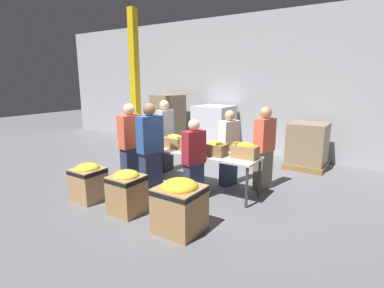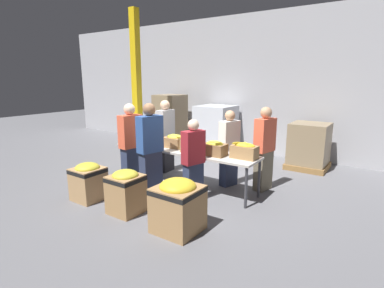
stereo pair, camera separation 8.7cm
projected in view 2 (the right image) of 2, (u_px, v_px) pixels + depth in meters
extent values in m
plane|color=slate|center=(184.00, 186.00, 6.28)|extent=(30.00, 30.00, 0.00)
cube|color=#A8A8AD|center=(255.00, 85.00, 8.70)|extent=(16.00, 0.08, 4.00)
cube|color=beige|center=(184.00, 150.00, 6.11)|extent=(3.18, 0.70, 0.04)
cylinder|color=#38383D|center=(122.00, 161.00, 6.81)|extent=(0.05, 0.05, 0.74)
cylinder|color=#38383D|center=(246.00, 188.00, 5.12)|extent=(0.05, 0.05, 0.74)
cylinder|color=#38383D|center=(140.00, 155.00, 7.28)|extent=(0.05, 0.05, 0.74)
cylinder|color=#38383D|center=(259.00, 179.00, 5.59)|extent=(0.05, 0.05, 0.74)
cube|color=#A37A4C|center=(134.00, 138.00, 6.81)|extent=(0.38, 0.32, 0.19)
ellipsoid|color=gold|center=(134.00, 133.00, 6.79)|extent=(0.32, 0.26, 0.10)
ellipsoid|color=gold|center=(136.00, 133.00, 6.70)|extent=(0.17, 0.15, 0.06)
ellipsoid|color=gold|center=(133.00, 131.00, 6.90)|extent=(0.17, 0.14, 0.05)
ellipsoid|color=gold|center=(139.00, 131.00, 6.82)|extent=(0.12, 0.18, 0.04)
ellipsoid|color=gold|center=(139.00, 131.00, 6.80)|extent=(0.19, 0.16, 0.05)
cube|color=olive|center=(156.00, 140.00, 6.57)|extent=(0.39, 0.30, 0.17)
ellipsoid|color=yellow|center=(156.00, 136.00, 6.55)|extent=(0.31, 0.25, 0.09)
ellipsoid|color=yellow|center=(160.00, 134.00, 6.59)|extent=(0.22, 0.11, 0.04)
ellipsoid|color=yellow|center=(161.00, 135.00, 6.56)|extent=(0.15, 0.05, 0.04)
cube|color=olive|center=(175.00, 142.00, 6.28)|extent=(0.39, 0.33, 0.21)
ellipsoid|color=gold|center=(175.00, 137.00, 6.26)|extent=(0.34, 0.27, 0.11)
ellipsoid|color=gold|center=(170.00, 136.00, 6.23)|extent=(0.12, 0.15, 0.05)
ellipsoid|color=gold|center=(177.00, 137.00, 6.13)|extent=(0.19, 0.06, 0.04)
ellipsoid|color=gold|center=(173.00, 135.00, 6.34)|extent=(0.09, 0.15, 0.05)
ellipsoid|color=gold|center=(172.00, 135.00, 6.26)|extent=(0.16, 0.10, 0.04)
cube|color=#A37A4C|center=(192.00, 146.00, 5.87)|extent=(0.42, 0.28, 0.24)
ellipsoid|color=gold|center=(192.00, 140.00, 5.85)|extent=(0.33, 0.22, 0.13)
ellipsoid|color=gold|center=(193.00, 138.00, 5.90)|extent=(0.06, 0.17, 0.04)
ellipsoid|color=gold|center=(197.00, 139.00, 5.79)|extent=(0.16, 0.17, 0.05)
ellipsoid|color=gold|center=(194.00, 138.00, 5.86)|extent=(0.10, 0.19, 0.06)
ellipsoid|color=gold|center=(188.00, 138.00, 5.86)|extent=(0.16, 0.14, 0.05)
cube|color=olive|center=(215.00, 150.00, 5.62)|extent=(0.42, 0.29, 0.22)
ellipsoid|color=gold|center=(215.00, 144.00, 5.59)|extent=(0.33, 0.25, 0.10)
ellipsoid|color=gold|center=(213.00, 143.00, 5.52)|extent=(0.16, 0.06, 0.05)
ellipsoid|color=gold|center=(218.00, 143.00, 5.46)|extent=(0.12, 0.14, 0.04)
cube|color=#A37A4C|center=(244.00, 152.00, 5.42)|extent=(0.47, 0.28, 0.23)
ellipsoid|color=gold|center=(245.00, 145.00, 5.39)|extent=(0.39, 0.23, 0.09)
ellipsoid|color=gold|center=(236.00, 143.00, 5.40)|extent=(0.13, 0.19, 0.05)
ellipsoid|color=gold|center=(246.00, 143.00, 5.37)|extent=(0.18, 0.18, 0.05)
cube|color=#6B604C|center=(263.00, 171.00, 6.00)|extent=(0.29, 0.42, 0.79)
cube|color=#EA5B3D|center=(265.00, 135.00, 5.84)|extent=(0.32, 0.49, 0.66)
sphere|color=tan|center=(266.00, 113.00, 5.74)|extent=(0.22, 0.22, 0.22)
cube|color=black|center=(166.00, 155.00, 7.21)|extent=(0.23, 0.40, 0.81)
cube|color=#B2B2B7|center=(165.00, 124.00, 7.05)|extent=(0.25, 0.47, 0.67)
sphere|color=#DBAD89|center=(165.00, 105.00, 6.96)|extent=(0.23, 0.23, 0.23)
cube|color=#2D3856|center=(132.00, 166.00, 6.25)|extent=(0.26, 0.41, 0.81)
cube|color=#EA5B3D|center=(130.00, 131.00, 6.09)|extent=(0.28, 0.48, 0.67)
sphere|color=beige|center=(129.00, 109.00, 5.99)|extent=(0.23, 0.23, 0.23)
cube|color=#2D3856|center=(193.00, 182.00, 5.43)|extent=(0.28, 0.38, 0.72)
cube|color=maroon|center=(193.00, 147.00, 5.29)|extent=(0.31, 0.45, 0.59)
sphere|color=beige|center=(193.00, 125.00, 5.21)|extent=(0.20, 0.20, 0.20)
cube|color=#2D3856|center=(229.00, 168.00, 6.25)|extent=(0.29, 0.40, 0.75)
cube|color=silver|center=(229.00, 136.00, 6.10)|extent=(0.33, 0.47, 0.62)
sphere|color=tan|center=(230.00, 116.00, 6.01)|extent=(0.21, 0.21, 0.21)
cube|color=#2D3856|center=(151.00, 173.00, 5.78)|extent=(0.30, 0.44, 0.84)
cube|color=#2D5199|center=(150.00, 134.00, 5.62)|extent=(0.33, 0.51, 0.69)
sphere|color=#896042|center=(149.00, 109.00, 5.52)|extent=(0.24, 0.24, 0.24)
cube|color=tan|center=(89.00, 184.00, 5.52)|extent=(0.51, 0.51, 0.61)
cube|color=black|center=(88.00, 171.00, 5.46)|extent=(0.52, 0.52, 0.07)
ellipsoid|color=gold|center=(87.00, 168.00, 5.45)|extent=(0.44, 0.44, 0.18)
cube|color=#A37A4C|center=(126.00, 194.00, 4.97)|extent=(0.50, 0.50, 0.65)
cube|color=black|center=(125.00, 179.00, 4.91)|extent=(0.51, 0.51, 0.07)
ellipsoid|color=gold|center=(125.00, 175.00, 4.90)|extent=(0.43, 0.43, 0.18)
cube|color=#A37A4C|center=(178.00, 209.00, 4.37)|extent=(0.63, 0.63, 0.68)
cube|color=black|center=(178.00, 191.00, 4.31)|extent=(0.63, 0.63, 0.07)
ellipsoid|color=gold|center=(178.00, 186.00, 4.30)|extent=(0.53, 0.53, 0.22)
cube|color=yellow|center=(137.00, 86.00, 8.18)|extent=(0.20, 0.20, 4.00)
cube|color=olive|center=(307.00, 166.00, 7.49)|extent=(0.95, 0.95, 0.13)
cube|color=#897556|center=(309.00, 143.00, 7.37)|extent=(0.87, 0.87, 1.00)
cube|color=olive|center=(215.00, 150.00, 9.09)|extent=(1.11, 1.11, 0.13)
cube|color=silver|center=(216.00, 127.00, 8.94)|extent=(1.02, 1.02, 1.28)
cube|color=olive|center=(171.00, 144.00, 9.91)|extent=(0.91, 0.91, 0.13)
cube|color=#897556|center=(170.00, 119.00, 9.72)|extent=(0.83, 0.83, 1.56)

